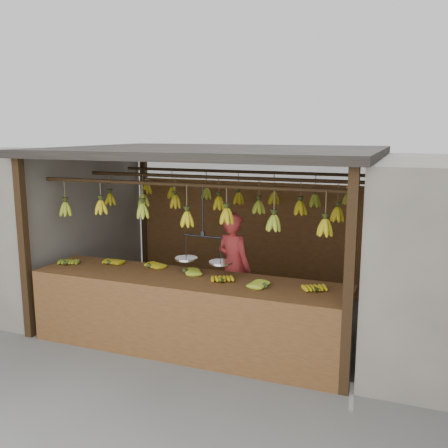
% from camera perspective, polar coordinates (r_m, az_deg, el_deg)
% --- Properties ---
extents(ground, '(80.00, 80.00, 0.00)m').
position_cam_1_polar(ground, '(7.27, -0.87, -10.54)').
color(ground, '#5B5B57').
extents(stall, '(4.30, 3.30, 2.40)m').
position_cam_1_polar(stall, '(7.11, 0.08, 5.36)').
color(stall, black).
rests_on(stall, ground).
extents(neighbor_left, '(3.00, 3.00, 2.30)m').
position_cam_1_polar(neighbor_left, '(8.91, -22.90, 0.26)').
color(neighbor_left, slate).
rests_on(neighbor_left, ground).
extents(counter, '(3.86, 0.88, 0.96)m').
position_cam_1_polar(counter, '(5.94, -4.76, -8.16)').
color(counter, brown).
rests_on(counter, ground).
extents(hanging_bananas, '(3.56, 2.23, 0.37)m').
position_cam_1_polar(hanging_bananas, '(6.85, -0.98, 2.26)').
color(hanging_bananas, '#92A523').
rests_on(hanging_bananas, ground).
extents(balance_scale, '(0.73, 0.29, 0.91)m').
position_cam_1_polar(balance_scale, '(5.95, -2.40, -3.73)').
color(balance_scale, black).
rests_on(balance_scale, ground).
extents(vendor, '(0.66, 0.56, 1.53)m').
position_cam_1_polar(vendor, '(6.90, 1.13, -4.98)').
color(vendor, '#BF3333').
rests_on(vendor, ground).
extents(bag_bundles, '(0.08, 0.26, 1.20)m').
position_cam_1_polar(bag_bundles, '(7.83, 16.23, -1.95)').
color(bag_bundles, '#199926').
rests_on(bag_bundles, ground).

